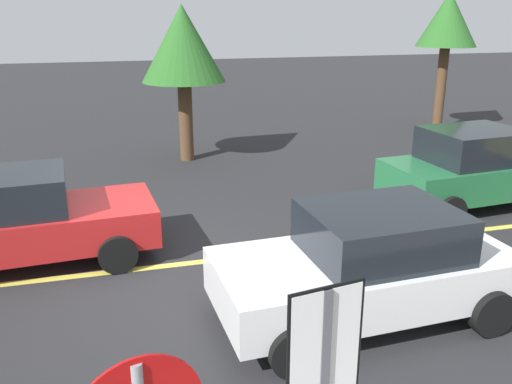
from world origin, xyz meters
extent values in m
plane|color=#262628|center=(0.00, 0.00, 0.00)|extent=(80.00, 80.00, 0.00)
cube|color=#E0D14C|center=(3.00, 0.00, 0.01)|extent=(28.00, 0.16, 0.01)
cube|color=white|center=(0.59, -5.72, 2.02)|extent=(0.50, 0.10, 0.95)
cube|color=black|center=(0.59, -5.72, 2.02)|extent=(0.54, 0.10, 0.99)
cube|color=white|center=(2.59, -2.31, 0.64)|extent=(4.19, 2.05, 0.63)
cube|color=black|center=(2.80, -2.30, 1.27)|extent=(2.05, 1.72, 0.63)
cylinder|color=black|center=(1.25, -3.30, 0.32)|extent=(0.65, 0.25, 0.64)
cylinder|color=black|center=(1.15, -1.45, 0.32)|extent=(0.65, 0.25, 0.64)
cylinder|color=black|center=(4.04, -3.16, 0.32)|extent=(0.65, 0.25, 0.64)
cylinder|color=black|center=(3.94, -1.31, 0.32)|extent=(0.65, 0.25, 0.64)
cube|color=red|center=(-2.29, 0.74, 0.64)|extent=(4.70, 2.09, 0.64)
cylinder|color=black|center=(-0.80, 1.73, 0.32)|extent=(0.65, 0.27, 0.64)
cylinder|color=black|center=(-0.67, -0.01, 0.32)|extent=(0.65, 0.27, 0.64)
cube|color=#236B3D|center=(7.04, 1.35, 0.67)|extent=(4.18, 2.14, 0.69)
cube|color=black|center=(6.83, 1.33, 1.36)|extent=(2.07, 1.74, 0.69)
cylinder|color=black|center=(8.33, 2.36, 0.32)|extent=(0.66, 0.27, 0.64)
cylinder|color=black|center=(5.59, 2.13, 0.32)|extent=(0.66, 0.27, 0.64)
cylinder|color=black|center=(5.74, 0.33, 0.32)|extent=(0.66, 0.27, 0.64)
cylinder|color=#513823|center=(10.72, 8.62, 1.45)|extent=(0.34, 0.34, 2.91)
cone|color=#286023|center=(10.72, 8.62, 3.81)|extent=(2.03, 2.03, 1.80)
cylinder|color=#513823|center=(1.44, 6.81, 1.11)|extent=(0.39, 0.39, 2.22)
cone|color=#286023|center=(1.44, 6.81, 3.24)|extent=(2.30, 2.30, 2.04)
camera|label=1|loc=(-0.60, -8.47, 4.11)|focal=38.45mm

